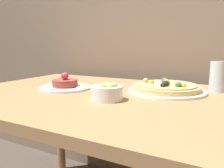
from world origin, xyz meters
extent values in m
cube|color=#AD7F51|center=(0.00, 0.44, 0.72)|extent=(1.45, 0.88, 0.03)
cylinder|color=#AD7F51|center=(-0.67, 0.82, 0.35)|extent=(0.06, 0.06, 0.70)
cylinder|color=white|center=(0.16, 0.60, 0.74)|extent=(0.34, 0.34, 0.01)
cylinder|color=#DBB26B|center=(0.16, 0.60, 0.76)|extent=(0.30, 0.30, 0.02)
cylinder|color=#E0C684|center=(0.16, 0.60, 0.77)|extent=(0.26, 0.26, 0.01)
sphere|color=gold|center=(0.10, 0.58, 0.78)|extent=(0.02, 0.02, 0.02)
sphere|color=gold|center=(0.07, 0.59, 0.78)|extent=(0.03, 0.03, 0.03)
sphere|color=black|center=(0.17, 0.54, 0.78)|extent=(0.03, 0.03, 0.03)
sphere|color=black|center=(0.17, 0.52, 0.78)|extent=(0.02, 0.02, 0.02)
sphere|color=#B22D23|center=(0.23, 0.56, 0.78)|extent=(0.02, 0.02, 0.02)
sphere|color=#387F33|center=(0.15, 0.63, 0.78)|extent=(0.03, 0.03, 0.03)
sphere|color=gold|center=(0.24, 0.55, 0.78)|extent=(0.02, 0.02, 0.02)
sphere|color=gold|center=(0.17, 0.57, 0.78)|extent=(0.03, 0.03, 0.03)
sphere|color=#387F33|center=(0.22, 0.55, 0.78)|extent=(0.03, 0.03, 0.03)
cylinder|color=white|center=(-0.29, 0.45, 0.74)|extent=(0.25, 0.25, 0.01)
cylinder|color=#933D38|center=(-0.29, 0.45, 0.76)|extent=(0.12, 0.12, 0.03)
sphere|color=#E0384C|center=(-0.29, 0.45, 0.80)|extent=(0.04, 0.04, 0.04)
cube|color=white|center=(-0.20, 0.45, 0.75)|extent=(0.04, 0.02, 0.01)
cube|color=white|center=(-0.29, 0.54, 0.75)|extent=(0.02, 0.04, 0.01)
cube|color=white|center=(-0.38, 0.45, 0.75)|extent=(0.04, 0.02, 0.01)
cube|color=white|center=(-0.29, 0.35, 0.75)|extent=(0.02, 0.04, 0.01)
cylinder|color=white|center=(0.00, 0.34, 0.76)|extent=(0.12, 0.12, 0.05)
sphere|color=#8EA34C|center=(0.00, 0.32, 0.79)|extent=(0.03, 0.03, 0.03)
sphere|color=#B7BC70|center=(0.02, 0.33, 0.79)|extent=(0.04, 0.04, 0.04)
sphere|color=#A3B25B|center=(-0.01, 0.36, 0.79)|extent=(0.03, 0.03, 0.03)
sphere|color=#B7BC70|center=(0.02, 0.35, 0.79)|extent=(0.03, 0.03, 0.03)
sphere|color=#A3B25B|center=(-0.01, 0.34, 0.79)|extent=(0.03, 0.03, 0.03)
cylinder|color=silver|center=(0.36, 0.70, 0.81)|extent=(0.07, 0.07, 0.14)
camera|label=1|loc=(0.39, -0.37, 0.94)|focal=35.00mm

